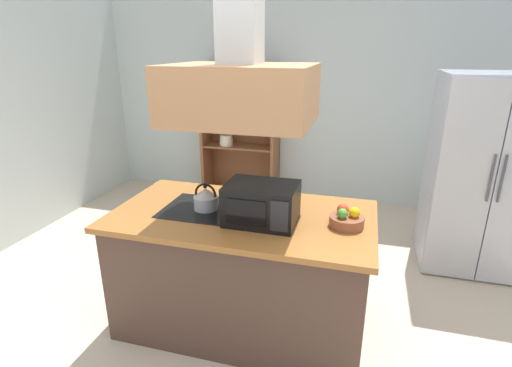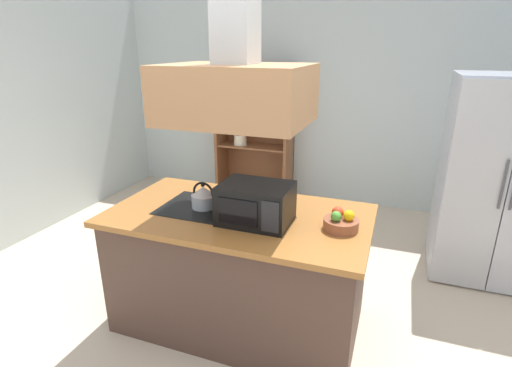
# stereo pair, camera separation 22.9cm
# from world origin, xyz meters

# --- Properties ---
(ground_plane) EXTENTS (7.80, 7.80, 0.00)m
(ground_plane) POSITION_xyz_m (0.00, 0.00, 0.00)
(ground_plane) COLOR beige
(wall_back) EXTENTS (6.00, 0.12, 2.70)m
(wall_back) POSITION_xyz_m (0.00, 3.00, 1.35)
(wall_back) COLOR silver
(wall_back) RESTS_ON ground
(kitchen_island) EXTENTS (1.81, 0.99, 0.90)m
(kitchen_island) POSITION_xyz_m (-0.22, 0.20, 0.45)
(kitchen_island) COLOR #4D352B
(kitchen_island) RESTS_ON ground
(range_hood) EXTENTS (0.90, 0.70, 1.17)m
(range_hood) POSITION_xyz_m (-0.22, 0.20, 1.81)
(range_hood) COLOR #B67E50
(refrigerator) EXTENTS (0.90, 0.77, 1.79)m
(refrigerator) POSITION_xyz_m (1.61, 1.63, 0.89)
(refrigerator) COLOR #AEB3C3
(refrigerator) RESTS_ON ground
(dish_cabinet) EXTENTS (1.01, 0.40, 1.78)m
(dish_cabinet) POSITION_xyz_m (-1.06, 2.78, 0.79)
(dish_cabinet) COLOR brown
(dish_cabinet) RESTS_ON ground
(kettle) EXTENTS (0.17, 0.17, 0.19)m
(kettle) POSITION_xyz_m (-0.49, 0.20, 0.98)
(kettle) COLOR #B7BEC6
(kettle) RESTS_ON kitchen_island
(cutting_board) EXTENTS (0.34, 0.24, 0.02)m
(cutting_board) POSITION_xyz_m (-0.17, 0.54, 0.91)
(cutting_board) COLOR silver
(cutting_board) RESTS_ON kitchen_island
(microwave) EXTENTS (0.46, 0.35, 0.26)m
(microwave) POSITION_xyz_m (-0.06, 0.11, 1.03)
(microwave) COLOR black
(microwave) RESTS_ON kitchen_island
(fruit_bowl) EXTENTS (0.22, 0.22, 0.14)m
(fruit_bowl) POSITION_xyz_m (0.48, 0.19, 0.95)
(fruit_bowl) COLOR brown
(fruit_bowl) RESTS_ON kitchen_island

